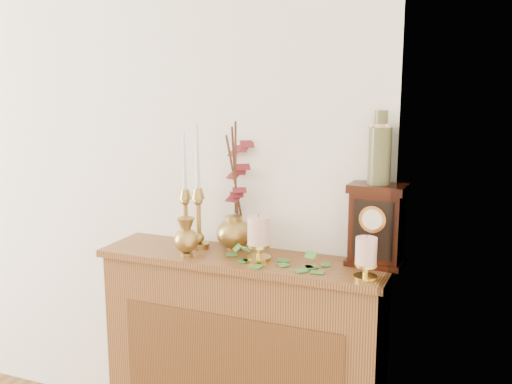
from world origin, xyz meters
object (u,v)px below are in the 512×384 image
at_px(bud_vase, 186,238).
at_px(ginger_jar, 238,191).
at_px(candlestick_center, 198,208).
at_px(candlestick_left, 185,208).
at_px(mantel_clock, 377,226).
at_px(ceramic_vase, 380,151).

xyz_separation_m(bud_vase, ginger_jar, (0.14, 0.21, 0.17)).
distance_m(candlestick_center, bud_vase, 0.17).
height_order(candlestick_left, mantel_clock, candlestick_left).
bearing_deg(ceramic_vase, mantel_clock, -93.29).
relative_size(bud_vase, ceramic_vase, 0.58).
relative_size(candlestick_left, mantel_clock, 1.56).
height_order(bud_vase, ginger_jar, ginger_jar).
distance_m(candlestick_left, ginger_jar, 0.25).
bearing_deg(ginger_jar, ceramic_vase, -1.69).
bearing_deg(candlestick_center, candlestick_left, 161.85).
relative_size(candlestick_center, ginger_jar, 0.97).
relative_size(candlestick_center, bud_vase, 3.28).
bearing_deg(candlestick_left, ceramic_vase, 2.27).
height_order(ginger_jar, ceramic_vase, ceramic_vase).
distance_m(candlestick_left, candlestick_center, 0.08).
bearing_deg(ginger_jar, bud_vase, -124.07).
bearing_deg(mantel_clock, candlestick_left, -174.64).
height_order(candlestick_left, bud_vase, candlestick_left).
distance_m(candlestick_center, ceramic_vase, 0.82).
bearing_deg(mantel_clock, ginger_jar, -178.68).
distance_m(ginger_jar, mantel_clock, 0.62).
bearing_deg(ginger_jar, mantel_clock, -1.98).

